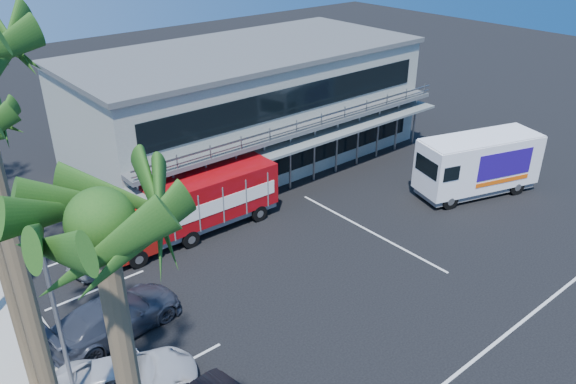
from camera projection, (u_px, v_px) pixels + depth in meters
ground at (386, 270)px, 26.12m from camera, size 120.00×120.00×0.00m
building at (247, 105)px, 36.40m from camera, size 22.40×12.00×7.30m
curb_strip at (9, 343)px, 21.60m from camera, size 3.00×32.00×0.16m
palm_a at (106, 253)px, 8.97m from camera, size 2.80×2.80×11.75m
light_pole_near at (54, 306)px, 16.64m from camera, size 0.50×0.25×8.09m
red_truck at (201, 202)px, 28.54m from camera, size 9.11×2.36×3.05m
white_van at (478, 164)px, 32.36m from camera, size 7.60×4.53×3.51m
parked_car_c at (127, 378)px, 19.21m from camera, size 5.27×4.02×1.33m
parked_car_d at (115, 316)px, 21.93m from camera, size 5.66×2.85×1.58m
parked_car_e at (111, 250)px, 26.36m from camera, size 4.50×2.81×1.43m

